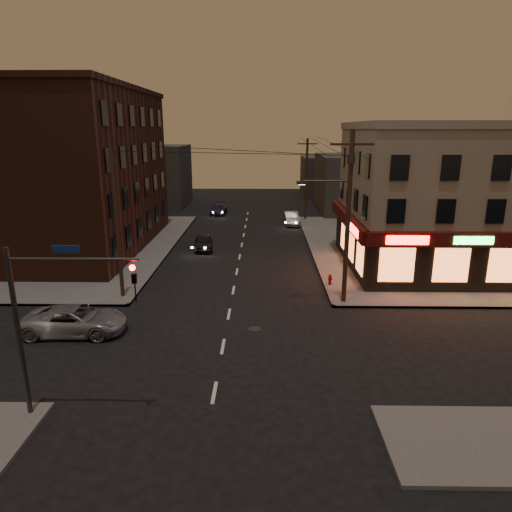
{
  "coord_description": "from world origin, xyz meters",
  "views": [
    {
      "loc": [
        1.93,
        -20.05,
        10.19
      ],
      "look_at": [
        1.53,
        4.88,
        3.2
      ],
      "focal_mm": 32.0,
      "sensor_mm": 36.0,
      "label": 1
    }
  ],
  "objects_px": {
    "fire_hydrant": "(330,279)",
    "sedan_near": "(204,242)",
    "suv_cross": "(75,320)",
    "sedan_far": "(219,209)",
    "sedan_mid": "(291,218)"
  },
  "relations": [
    {
      "from": "sedan_far",
      "to": "fire_hydrant",
      "type": "height_order",
      "value": "sedan_far"
    },
    {
      "from": "suv_cross",
      "to": "sedan_far",
      "type": "height_order",
      "value": "suv_cross"
    },
    {
      "from": "suv_cross",
      "to": "sedan_near",
      "type": "distance_m",
      "value": 17.49
    },
    {
      "from": "suv_cross",
      "to": "sedan_far",
      "type": "relative_size",
      "value": 1.19
    },
    {
      "from": "sedan_near",
      "to": "sedan_far",
      "type": "distance_m",
      "value": 16.95
    },
    {
      "from": "sedan_far",
      "to": "suv_cross",
      "type": "bearing_deg",
      "value": -94.88
    },
    {
      "from": "suv_cross",
      "to": "sedan_far",
      "type": "bearing_deg",
      "value": -7.98
    },
    {
      "from": "fire_hydrant",
      "to": "sedan_near",
      "type": "bearing_deg",
      "value": 135.45
    },
    {
      "from": "suv_cross",
      "to": "fire_hydrant",
      "type": "bearing_deg",
      "value": -63.25
    },
    {
      "from": "sedan_far",
      "to": "fire_hydrant",
      "type": "xyz_separation_m",
      "value": [
        9.94,
        -26.44,
        -0.09
      ]
    },
    {
      "from": "sedan_near",
      "to": "fire_hydrant",
      "type": "bearing_deg",
      "value": -50.68
    },
    {
      "from": "sedan_near",
      "to": "sedan_mid",
      "type": "distance_m",
      "value": 13.71
    },
    {
      "from": "suv_cross",
      "to": "sedan_near",
      "type": "bearing_deg",
      "value": -15.73
    },
    {
      "from": "sedan_near",
      "to": "suv_cross",
      "type": "bearing_deg",
      "value": -110.87
    },
    {
      "from": "sedan_near",
      "to": "sedan_far",
      "type": "xyz_separation_m",
      "value": [
        -0.29,
        16.94,
        -0.02
      ]
    }
  ]
}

